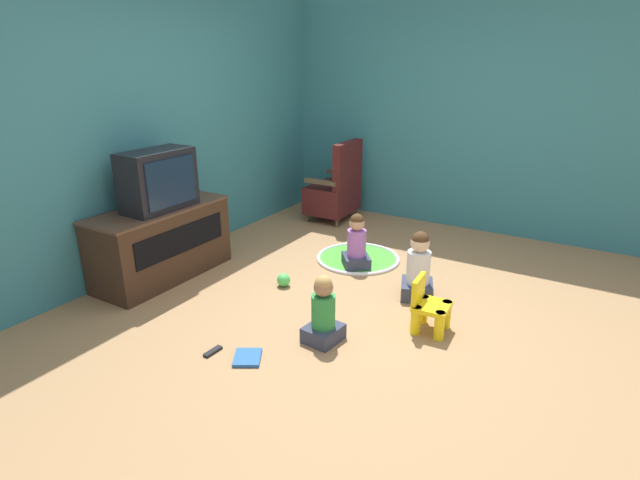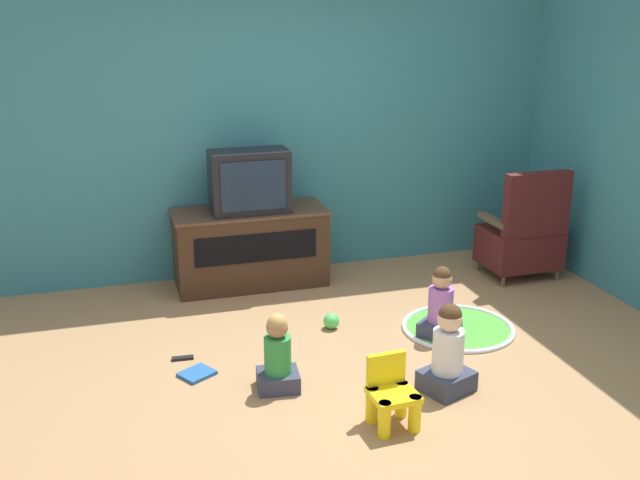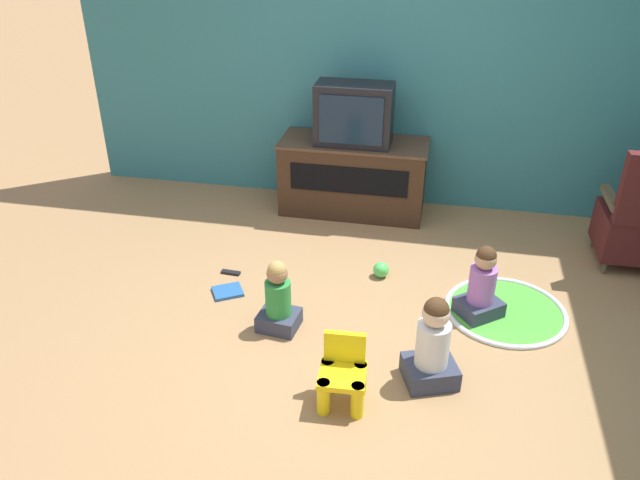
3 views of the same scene
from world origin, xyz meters
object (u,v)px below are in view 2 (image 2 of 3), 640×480
at_px(black_armchair, 523,237).
at_px(book, 197,374).
at_px(child_watching_center, 440,307).
at_px(yellow_kid_chair, 392,398).
at_px(tv_cabinet, 250,246).
at_px(television, 250,181).
at_px(child_watching_left, 278,357).
at_px(child_watching_right, 448,354).
at_px(remote_control, 183,358).
at_px(toy_ball, 332,321).

bearing_deg(black_armchair, book, 17.49).
height_order(child_watching_center, book, child_watching_center).
bearing_deg(book, yellow_kid_chair, -73.25).
xyz_separation_m(tv_cabinet, television, (-0.00, -0.06, 0.59)).
distance_m(tv_cabinet, book, 1.73).
xyz_separation_m(tv_cabinet, child_watching_left, (-0.20, -1.87, -0.12)).
bearing_deg(book, child_watching_center, -28.14).
xyz_separation_m(tv_cabinet, child_watching_center, (1.12, -1.45, -0.11)).
xyz_separation_m(tv_cabinet, book, (-0.68, -1.55, -0.34)).
distance_m(yellow_kid_chair, child_watching_left, 0.81).
height_order(child_watching_center, child_watching_right, child_watching_right).
relative_size(yellow_kid_chair, book, 1.53).
distance_m(television, black_armchair, 2.47).
xyz_separation_m(child_watching_left, child_watching_right, (1.03, -0.33, 0.03)).
relative_size(tv_cabinet, remote_control, 8.61).
bearing_deg(child_watching_right, yellow_kid_chair, -171.58).
bearing_deg(remote_control, child_watching_center, 178.11).
distance_m(child_watching_left, child_watching_right, 1.08).
relative_size(black_armchair, child_watching_center, 1.81).
bearing_deg(child_watching_center, tv_cabinet, 89.02).
bearing_deg(book, black_armchair, -12.43).
bearing_deg(book, remote_control, 72.87).
xyz_separation_m(black_armchair, child_watching_center, (-1.23, -0.94, -0.14)).
bearing_deg(child_watching_left, book, 152.63).
relative_size(child_watching_center, remote_control, 3.62).
height_order(tv_cabinet, remote_control, tv_cabinet).
height_order(black_armchair, child_watching_right, black_armchair).
distance_m(television, child_watching_left, 1.96).
bearing_deg(remote_control, book, 107.13).
xyz_separation_m(child_watching_center, child_watching_right, (-0.30, -0.74, 0.02)).
distance_m(tv_cabinet, toy_ball, 1.20).
distance_m(tv_cabinet, child_watching_left, 1.89).
bearing_deg(child_watching_center, remote_control, 136.30).
xyz_separation_m(child_watching_left, child_watching_center, (1.33, 0.42, 0.01)).
bearing_deg(remote_control, child_watching_right, 153.14).
bearing_deg(child_watching_left, black_armchair, 34.20).
distance_m(television, child_watching_right, 2.39).
relative_size(black_armchair, book, 3.64).
distance_m(yellow_kid_chair, child_watching_right, 0.57).
height_order(tv_cabinet, child_watching_left, tv_cabinet).
height_order(yellow_kid_chair, remote_control, yellow_kid_chair).
xyz_separation_m(book, remote_control, (-0.06, 0.26, -0.00)).
relative_size(television, black_armchair, 0.66).
height_order(tv_cabinet, book, tv_cabinet).
relative_size(child_watching_right, book, 2.18).
height_order(tv_cabinet, toy_ball, tv_cabinet).
xyz_separation_m(child_watching_left, toy_ball, (0.61, 0.78, -0.16)).
xyz_separation_m(child_watching_right, remote_control, (-1.57, 0.91, -0.25)).
bearing_deg(television, child_watching_left, -96.40).
bearing_deg(book, child_watching_left, -64.89).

